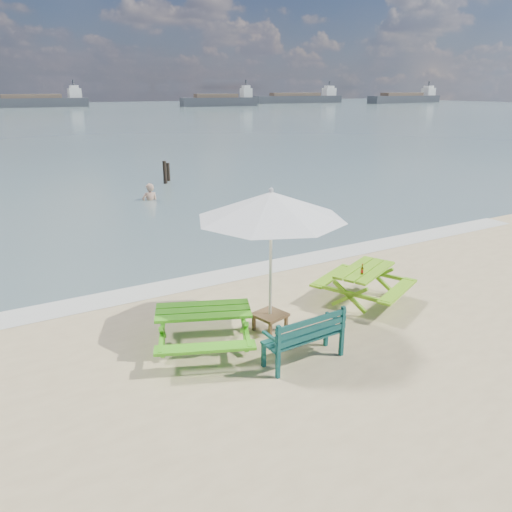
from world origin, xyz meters
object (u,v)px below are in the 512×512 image
park_bench (303,346)px  patio_umbrella (271,206)px  picnic_table_left (204,330)px  picnic_table_right (364,286)px  side_table (270,322)px  beer_bottle (362,271)px  swimmer (150,205)px

park_bench → patio_umbrella: size_ratio=0.44×
picnic_table_left → park_bench: 1.79m
picnic_table_left → picnic_table_right: (3.89, 0.17, -0.01)m
picnic_table_left → side_table: bearing=1.6°
picnic_table_right → patio_umbrella: (-2.48, -0.13, 2.11)m
park_bench → side_table: 1.26m
picnic_table_right → beer_bottle: size_ratio=10.32×
picnic_table_right → patio_umbrella: bearing=-177.0°
patio_umbrella → side_table: bearing=-63.4°
patio_umbrella → swimmer: patio_umbrella is taller
swimmer → patio_umbrella: bearing=-98.4°
picnic_table_right → swimmer: (-0.62, 12.51, -0.60)m
patio_umbrella → park_bench: bearing=-94.6°
picnic_table_right → swimmer: 12.54m
beer_bottle → swimmer: size_ratio=0.12×
park_bench → patio_umbrella: (0.10, 1.25, 2.20)m
beer_bottle → park_bench: bearing=-153.2°
side_table → swimmer: bearing=81.6°
picnic_table_left → side_table: size_ratio=3.47×
picnic_table_right → patio_umbrella: size_ratio=0.69×
beer_bottle → patio_umbrella: bearing=177.8°
picnic_table_right → swimmer: size_ratio=1.25×
picnic_table_right → beer_bottle: beer_bottle is taller
side_table → picnic_table_right: bearing=3.0°
park_bench → picnic_table_right: bearing=28.1°
picnic_table_left → picnic_table_right: size_ratio=1.01×
picnic_table_right → patio_umbrella: patio_umbrella is taller
picnic_table_right → park_bench: bearing=-151.9°
park_bench → swimmer: park_bench is taller
picnic_table_left → patio_umbrella: 2.53m
picnic_table_right → side_table: picnic_table_right is taller
picnic_table_left → patio_umbrella: patio_umbrella is taller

